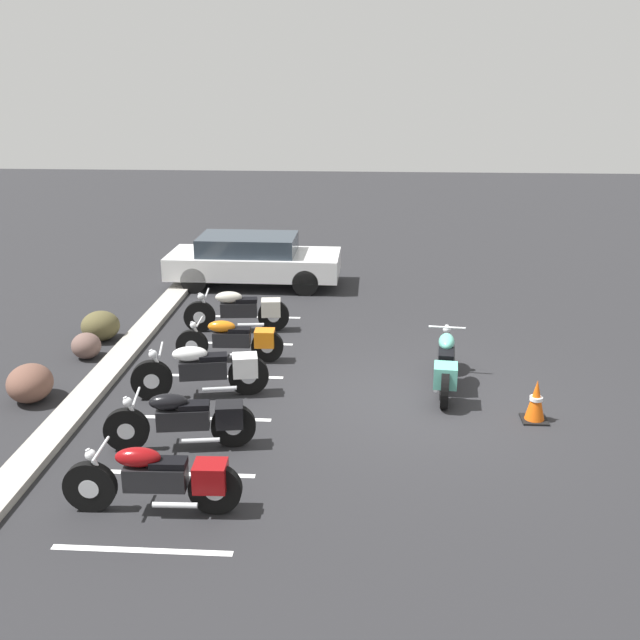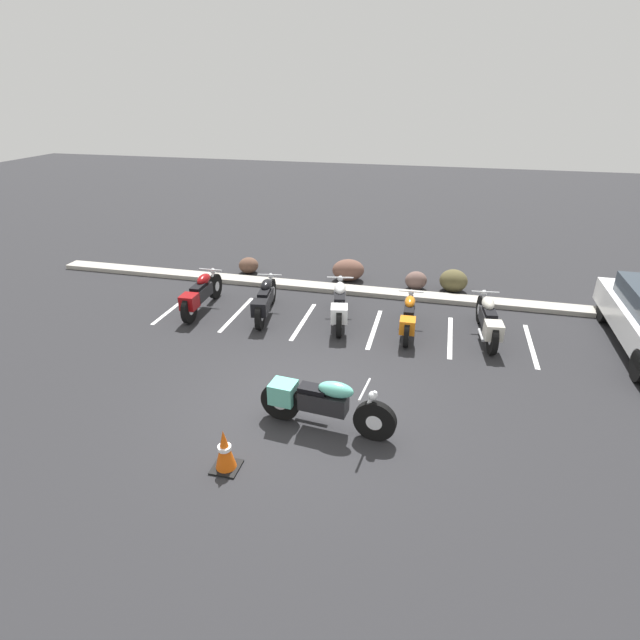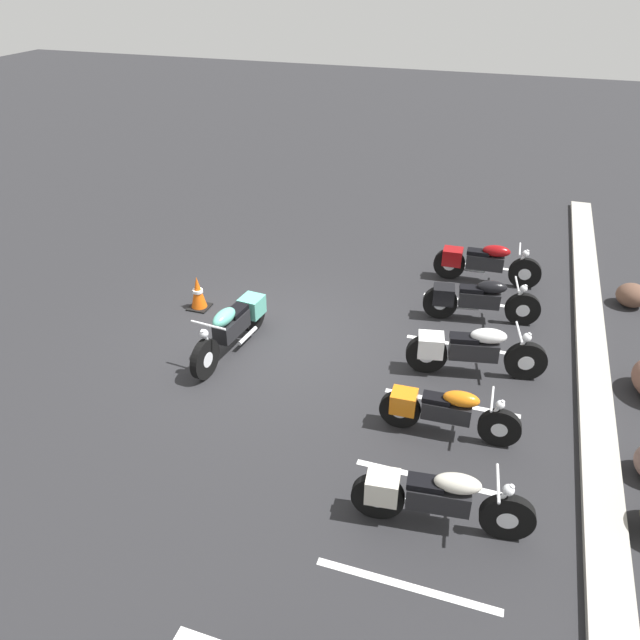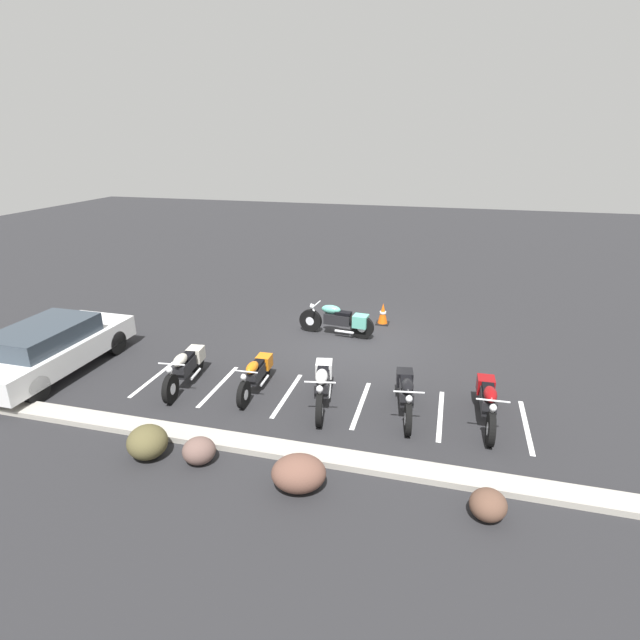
{
  "view_description": "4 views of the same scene",
  "coord_description": "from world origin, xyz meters",
  "px_view_note": "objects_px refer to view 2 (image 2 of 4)",
  "views": [
    {
      "loc": [
        -11.42,
        0.91,
        5.18
      ],
      "look_at": [
        1.35,
        1.73,
        0.93
      ],
      "focal_mm": 42.0,
      "sensor_mm": 36.0,
      "label": 1
    },
    {
      "loc": [
        2.1,
        -6.99,
        5.12
      ],
      "look_at": [
        -0.06,
        1.74,
        0.89
      ],
      "focal_mm": 28.0,
      "sensor_mm": 36.0,
      "label": 2
    },
    {
      "loc": [
        8.78,
        3.89,
        6.11
      ],
      "look_at": [
        -0.07,
        0.94,
        0.54
      ],
      "focal_mm": 35.0,
      "sensor_mm": 36.0,
      "label": 3
    },
    {
      "loc": [
        -2.48,
        12.99,
        5.58
      ],
      "look_at": [
        0.65,
        1.16,
        1.04
      ],
      "focal_mm": 28.0,
      "sensor_mm": 36.0,
      "label": 4
    }
  ],
  "objects_px": {
    "motorcycle_teal_featured": "(320,402)",
    "parked_bike_3": "(409,317)",
    "parked_bike_1": "(265,300)",
    "landscape_rock_3": "(416,280)",
    "landscape_rock_1": "(249,265)",
    "parked_bike_0": "(200,294)",
    "landscape_rock_2": "(453,281)",
    "parked_bike_2": "(339,304)",
    "parked_bike_4": "(488,320)",
    "landscape_rock_0": "(348,270)",
    "traffic_cone": "(225,451)"
  },
  "relations": [
    {
      "from": "motorcycle_teal_featured",
      "to": "parked_bike_3",
      "type": "height_order",
      "value": "motorcycle_teal_featured"
    },
    {
      "from": "parked_bike_3",
      "to": "parked_bike_1",
      "type": "bearing_deg",
      "value": 86.75
    },
    {
      "from": "motorcycle_teal_featured",
      "to": "landscape_rock_3",
      "type": "height_order",
      "value": "motorcycle_teal_featured"
    },
    {
      "from": "parked_bike_1",
      "to": "landscape_rock_1",
      "type": "distance_m",
      "value": 3.29
    },
    {
      "from": "parked_bike_0",
      "to": "landscape_rock_1",
      "type": "relative_size",
      "value": 3.72
    },
    {
      "from": "parked_bike_1",
      "to": "landscape_rock_2",
      "type": "distance_m",
      "value": 5.25
    },
    {
      "from": "parked_bike_2",
      "to": "parked_bike_4",
      "type": "relative_size",
      "value": 1.03
    },
    {
      "from": "landscape_rock_0",
      "to": "landscape_rock_2",
      "type": "xyz_separation_m",
      "value": [
        2.95,
        -0.16,
        -0.0
      ]
    },
    {
      "from": "landscape_rock_3",
      "to": "traffic_cone",
      "type": "relative_size",
      "value": 0.88
    },
    {
      "from": "parked_bike_4",
      "to": "motorcycle_teal_featured",
      "type": "bearing_deg",
      "value": 138.15
    },
    {
      "from": "motorcycle_teal_featured",
      "to": "landscape_rock_3",
      "type": "relative_size",
      "value": 3.85
    },
    {
      "from": "landscape_rock_1",
      "to": "landscape_rock_2",
      "type": "height_order",
      "value": "landscape_rock_2"
    },
    {
      "from": "parked_bike_2",
      "to": "motorcycle_teal_featured",
      "type": "bearing_deg",
      "value": 176.28
    },
    {
      "from": "parked_bike_4",
      "to": "landscape_rock_0",
      "type": "height_order",
      "value": "parked_bike_4"
    },
    {
      "from": "motorcycle_teal_featured",
      "to": "landscape_rock_2",
      "type": "relative_size",
      "value": 2.99
    },
    {
      "from": "parked_bike_4",
      "to": "traffic_cone",
      "type": "height_order",
      "value": "parked_bike_4"
    },
    {
      "from": "parked_bike_3",
      "to": "landscape_rock_1",
      "type": "relative_size",
      "value": 3.4
    },
    {
      "from": "parked_bike_3",
      "to": "landscape_rock_2",
      "type": "bearing_deg",
      "value": -20.37
    },
    {
      "from": "motorcycle_teal_featured",
      "to": "landscape_rock_3",
      "type": "distance_m",
      "value": 6.75
    },
    {
      "from": "parked_bike_0",
      "to": "parked_bike_3",
      "type": "xyz_separation_m",
      "value": [
        5.1,
        -0.03,
        -0.04
      ]
    },
    {
      "from": "parked_bike_3",
      "to": "landscape_rock_2",
      "type": "height_order",
      "value": "parked_bike_3"
    },
    {
      "from": "parked_bike_2",
      "to": "parked_bike_4",
      "type": "xyz_separation_m",
      "value": [
        3.34,
        -0.03,
        -0.02
      ]
    },
    {
      "from": "parked_bike_4",
      "to": "landscape_rock_1",
      "type": "xyz_separation_m",
      "value": [
        -6.71,
        2.82,
        -0.23
      ]
    },
    {
      "from": "parked_bike_2",
      "to": "landscape_rock_2",
      "type": "distance_m",
      "value": 3.79
    },
    {
      "from": "landscape_rock_0",
      "to": "traffic_cone",
      "type": "xyz_separation_m",
      "value": [
        -0.25,
        -8.18,
        0.02
      ]
    },
    {
      "from": "parked_bike_0",
      "to": "traffic_cone",
      "type": "bearing_deg",
      "value": -152.37
    },
    {
      "from": "parked_bike_2",
      "to": "parked_bike_4",
      "type": "distance_m",
      "value": 3.34
    },
    {
      "from": "parked_bike_0",
      "to": "landscape_rock_0",
      "type": "relative_size",
      "value": 2.41
    },
    {
      "from": "parked_bike_0",
      "to": "landscape_rock_3",
      "type": "height_order",
      "value": "parked_bike_0"
    },
    {
      "from": "landscape_rock_0",
      "to": "traffic_cone",
      "type": "relative_size",
      "value": 1.35
    },
    {
      "from": "parked_bike_1",
      "to": "landscape_rock_1",
      "type": "xyz_separation_m",
      "value": [
        -1.56,
        2.89,
        -0.22
      ]
    },
    {
      "from": "parked_bike_2",
      "to": "parked_bike_3",
      "type": "bearing_deg",
      "value": -107.38
    },
    {
      "from": "parked_bike_4",
      "to": "landscape_rock_3",
      "type": "xyz_separation_m",
      "value": [
        -1.74,
        2.7,
        -0.21
      ]
    },
    {
      "from": "parked_bike_4",
      "to": "landscape_rock_1",
      "type": "distance_m",
      "value": 7.28
    },
    {
      "from": "parked_bike_4",
      "to": "landscape_rock_3",
      "type": "relative_size",
      "value": 3.67
    },
    {
      "from": "landscape_rock_2",
      "to": "landscape_rock_0",
      "type": "bearing_deg",
      "value": 176.96
    },
    {
      "from": "parked_bike_4",
      "to": "landscape_rock_0",
      "type": "distance_m",
      "value": 4.71
    },
    {
      "from": "parked_bike_4",
      "to": "traffic_cone",
      "type": "distance_m",
      "value": 6.56
    },
    {
      "from": "landscape_rock_2",
      "to": "traffic_cone",
      "type": "relative_size",
      "value": 1.13
    },
    {
      "from": "parked_bike_3",
      "to": "landscape_rock_1",
      "type": "xyz_separation_m",
      "value": [
        -4.99,
        2.97,
        -0.19
      ]
    },
    {
      "from": "motorcycle_teal_featured",
      "to": "landscape_rock_2",
      "type": "height_order",
      "value": "motorcycle_teal_featured"
    },
    {
      "from": "parked_bike_2",
      "to": "landscape_rock_3",
      "type": "relative_size",
      "value": 3.77
    },
    {
      "from": "motorcycle_teal_featured",
      "to": "parked_bike_4",
      "type": "height_order",
      "value": "motorcycle_teal_featured"
    },
    {
      "from": "parked_bike_0",
      "to": "landscape_rock_0",
      "type": "distance_m",
      "value": 4.38
    },
    {
      "from": "landscape_rock_1",
      "to": "landscape_rock_2",
      "type": "xyz_separation_m",
      "value": [
        5.98,
        -0.05,
        0.07
      ]
    },
    {
      "from": "motorcycle_teal_featured",
      "to": "traffic_cone",
      "type": "distance_m",
      "value": 1.71
    },
    {
      "from": "parked_bike_2",
      "to": "landscape_rock_1",
      "type": "height_order",
      "value": "parked_bike_2"
    },
    {
      "from": "parked_bike_1",
      "to": "parked_bike_3",
      "type": "bearing_deg",
      "value": -100.12
    },
    {
      "from": "motorcycle_teal_featured",
      "to": "parked_bike_3",
      "type": "bearing_deg",
      "value": 79.45
    },
    {
      "from": "landscape_rock_3",
      "to": "traffic_cone",
      "type": "bearing_deg",
      "value": -105.45
    }
  ]
}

